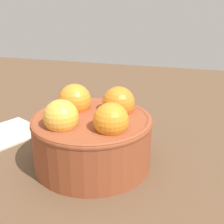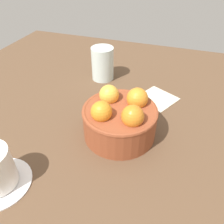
{
  "view_description": "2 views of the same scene",
  "coord_description": "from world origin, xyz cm",
  "views": [
    {
      "loc": [
        -36.85,
        -12.52,
        23.24
      ],
      "look_at": [
        0.76,
        -2.58,
        7.74
      ],
      "focal_mm": 51.24,
      "sensor_mm": 36.0,
      "label": 1
    },
    {
      "loc": [
        10.47,
        -35.81,
        35.23
      ],
      "look_at": [
        -0.9,
        -2.51,
        7.84
      ],
      "focal_mm": 35.91,
      "sensor_mm": 36.0,
      "label": 2
    }
  ],
  "objects": [
    {
      "name": "ground_plane",
      "position": [
        0.0,
        0.0,
        -2.24
      ],
      "size": [
        118.94,
        112.05,
        4.48
      ],
      "primitive_type": "cube",
      "color": "brown"
    },
    {
      "name": "terracotta_bowl",
      "position": [
        0.03,
        0.02,
        4.51
      ],
      "size": [
        16.11,
        16.11,
        10.45
      ],
      "color": "brown",
      "rests_on": "ground_plane"
    },
    {
      "name": "water_glass",
      "position": [
        -12.61,
        22.88,
        4.98
      ],
      "size": [
        6.76,
        6.76,
        9.96
      ],
      "primitive_type": "cylinder",
      "color": "silver",
      "rests_on": "ground_plane"
    },
    {
      "name": "folded_napkin",
      "position": [
        5.71,
        16.56,
        0.3
      ],
      "size": [
        12.39,
        12.33,
        0.6
      ],
      "primitive_type": "cube",
      "rotation": [
        0.0,
        0.0,
        -0.48
      ],
      "color": "beige",
      "rests_on": "ground_plane"
    }
  ]
}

